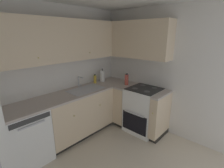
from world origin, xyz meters
TOP-DOWN VIEW (x-y plane):
  - wall_back at (0.00, 1.50)m, footprint 3.53×0.05m
  - wall_right at (1.74, 0.00)m, footprint 0.05×3.04m
  - dishwasher at (-0.57, 1.17)m, footprint 0.60×0.63m
  - lower_cabinets_back at (0.43, 1.17)m, footprint 1.37×0.62m
  - countertop_back at (0.42, 1.17)m, footprint 2.58×0.60m
  - lower_cabinets_right at (1.42, 0.44)m, footprint 0.62×1.02m
  - countertop_right at (1.41, 0.44)m, footprint 0.60×1.02m
  - oven_range at (1.43, 0.30)m, footprint 0.68×0.62m
  - upper_cabinets_back at (0.26, 1.31)m, footprint 2.26×0.34m
  - upper_cabinets_right at (1.55, 0.69)m, footprint 0.32×1.56m
  - sink at (0.63, 1.14)m, footprint 0.70×0.40m
  - faucet at (0.63, 1.35)m, footprint 0.07×0.16m
  - soap_bottle at (1.06, 1.35)m, footprint 0.06×0.06m
  - paper_towel_roll at (1.27, 1.33)m, footprint 0.11×0.11m
  - oil_bottle at (1.41, 0.75)m, footprint 0.08×0.08m

SIDE VIEW (x-z plane):
  - dishwasher at x=-0.57m, z-range 0.00..0.88m
  - lower_cabinets_back at x=0.43m, z-range 0.00..0.88m
  - lower_cabinets_right at x=1.42m, z-range 0.00..0.88m
  - oven_range at x=1.43m, z-range -0.07..1.00m
  - sink at x=0.63m, z-range 0.82..0.92m
  - countertop_back at x=0.42m, z-range 0.88..0.91m
  - countertop_right at x=1.41m, z-range 0.88..0.91m
  - soap_bottle at x=1.06m, z-range 0.90..1.10m
  - oil_bottle at x=1.41m, z-range 0.90..1.15m
  - paper_towel_roll at x=1.27m, z-range 0.88..1.19m
  - faucet at x=0.63m, z-range 0.94..1.17m
  - wall_back at x=0.00m, z-range 0.00..2.47m
  - wall_right at x=1.74m, z-range 0.00..2.47m
  - upper_cabinets_back at x=0.26m, z-range 1.49..2.21m
  - upper_cabinets_right at x=1.55m, z-range 1.49..2.21m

